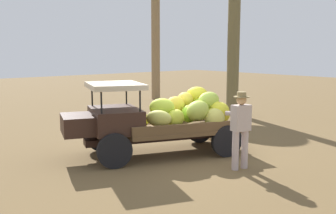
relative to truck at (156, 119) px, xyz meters
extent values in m
plane|color=brown|center=(-0.30, 0.10, -0.92)|extent=(60.00, 60.00, 0.00)
cube|color=#331F17|center=(-0.21, 0.06, -0.47)|extent=(3.91, 1.78, 0.16)
cylinder|color=black|center=(1.43, 0.31, -0.52)|extent=(0.79, 0.40, 0.79)
cylinder|color=black|center=(0.88, -1.19, -0.52)|extent=(0.79, 0.40, 0.79)
cylinder|color=black|center=(-1.20, 1.27, -0.52)|extent=(0.79, 0.40, 0.79)
cylinder|color=black|center=(-1.75, -0.23, -0.52)|extent=(0.79, 0.40, 0.79)
cube|color=brown|center=(-0.63, 0.21, -0.29)|extent=(3.41, 2.64, 0.10)
cube|color=brown|center=(-0.36, 0.96, -0.13)|extent=(2.85, 1.10, 0.22)
cube|color=brown|center=(-0.91, -0.54, -0.13)|extent=(2.85, 1.10, 0.22)
cube|color=#331F17|center=(0.97, -0.37, 0.03)|extent=(1.55, 1.80, 0.55)
cube|color=#331F17|center=(1.81, -0.68, -0.02)|extent=(1.02, 1.24, 0.44)
cylinder|color=black|center=(1.60, 0.08, 0.58)|extent=(0.04, 0.04, 0.55)
cylinder|color=black|center=(1.16, -1.13, 0.58)|extent=(0.04, 0.04, 0.55)
cylinder|color=black|center=(0.77, 0.38, 0.58)|extent=(0.04, 0.04, 0.55)
cylinder|color=black|center=(0.33, -0.83, 0.58)|extent=(0.04, 0.04, 0.55)
cube|color=beige|center=(0.97, -0.37, 0.86)|extent=(1.67, 1.85, 0.12)
ellipsoid|color=yellow|center=(-1.31, 0.84, 0.19)|extent=(0.67, 0.74, 0.49)
ellipsoid|color=gold|center=(0.48, -0.09, 0.00)|extent=(0.61, 0.59, 0.54)
ellipsoid|color=#93BD3A|center=(-1.56, -0.05, 0.20)|extent=(0.59, 0.61, 0.57)
ellipsoid|color=#A6BB45|center=(-0.71, 0.74, 0.22)|extent=(0.71, 0.65, 0.64)
ellipsoid|color=gold|center=(-0.12, 0.57, 0.06)|extent=(0.66, 0.71, 0.62)
ellipsoid|color=yellow|center=(-1.53, -0.13, 0.47)|extent=(0.81, 0.80, 0.57)
ellipsoid|color=#ADC935|center=(0.04, 0.27, 0.32)|extent=(0.76, 0.73, 0.52)
ellipsoid|color=gold|center=(-1.15, -0.21, 0.36)|extent=(0.47, 0.56, 0.56)
ellipsoid|color=#AAC945|center=(-0.99, -0.27, 0.03)|extent=(0.71, 0.72, 0.54)
ellipsoid|color=gold|center=(-1.71, 0.59, -0.02)|extent=(0.64, 0.65, 0.55)
ellipsoid|color=#BDB84F|center=(-1.03, 1.01, 0.03)|extent=(0.77, 0.78, 0.64)
ellipsoid|color=gold|center=(-0.63, -0.03, 0.26)|extent=(0.65, 0.43, 0.52)
ellipsoid|color=#BBBB53|center=(0.29, 0.46, 0.10)|extent=(0.71, 0.76, 0.47)
ellipsoid|color=#B1D149|center=(-1.18, 0.66, 0.43)|extent=(0.68, 0.36, 0.44)
ellipsoid|color=#85BE2C|center=(-0.86, 0.28, 0.07)|extent=(0.60, 0.45, 0.48)
cylinder|color=#BEA9AA|center=(-0.55, 2.09, -0.49)|extent=(0.15, 0.15, 0.87)
cylinder|color=#BEA9AA|center=(-0.81, 2.14, -0.49)|extent=(0.15, 0.15, 0.87)
cube|color=#BEACA6|center=(-0.68, 2.12, 0.23)|extent=(0.44, 0.31, 0.57)
cylinder|color=#BEACA6|center=(-0.60, 2.00, 0.31)|extent=(0.27, 0.40, 0.10)
cylinder|color=#BEACA6|center=(-0.80, 2.04, 0.31)|extent=(0.37, 0.34, 0.10)
sphere|color=tan|center=(-0.68, 2.12, 0.62)|extent=(0.22, 0.22, 0.22)
cylinder|color=#937F52|center=(-0.68, 2.12, 0.69)|extent=(0.34, 0.34, 0.02)
cylinder|color=#937F52|center=(-0.68, 2.12, 0.75)|extent=(0.20, 0.20, 0.10)
cube|color=olive|center=(-2.37, 0.00, -0.74)|extent=(0.72, 0.65, 0.37)
cylinder|color=#8C714E|center=(-6.90, -8.79, 2.55)|extent=(0.46, 0.46, 6.94)
camera|label=1|loc=(5.87, 7.44, 1.69)|focal=41.29mm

